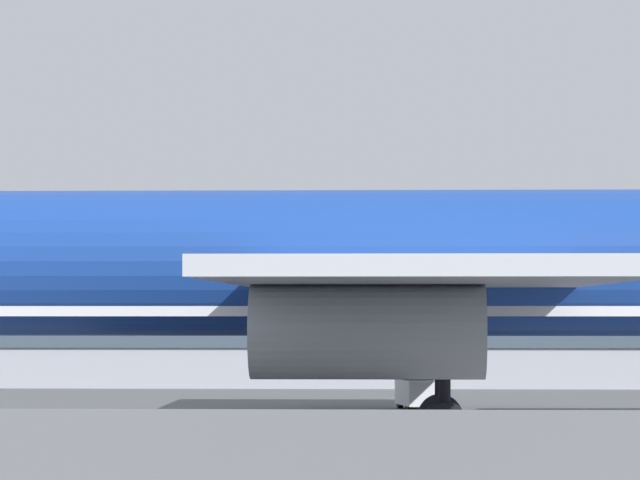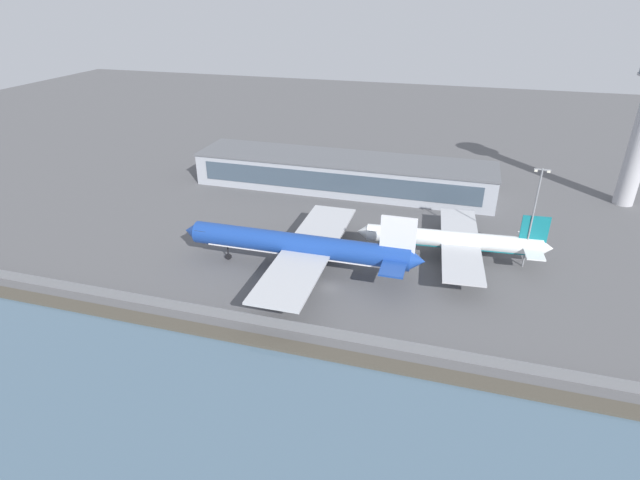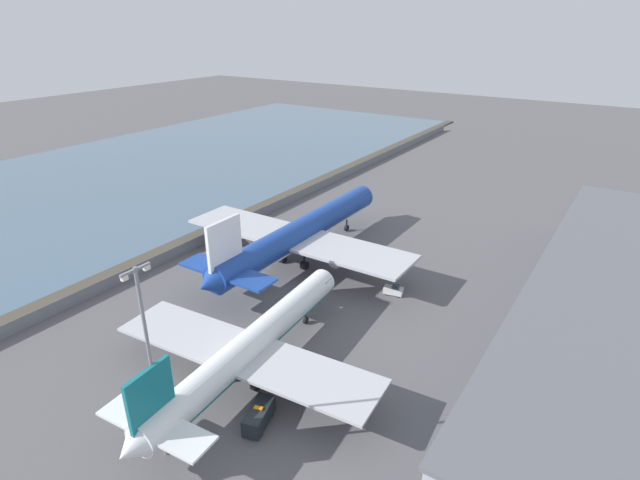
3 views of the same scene
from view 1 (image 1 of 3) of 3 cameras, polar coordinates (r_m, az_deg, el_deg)
The scene contains 4 objects.
ground_plane at distance 58.26m, azimuth 8.70°, elevation -6.49°, with size 500.00×500.00×0.00m, color #565659.
cargo_jet_blue at distance 63.01m, azimuth 1.44°, elevation -0.89°, with size 53.69×45.92×15.23m.
baggage_tug at distance 83.75m, azimuth 3.04°, elevation -4.62°, with size 2.22×3.46×1.80m.
terminal_building at distance 113.80m, azimuth 0.20°, elevation -1.92°, with size 89.55×18.76×9.71m.
Camera 1 is at (-6.19, -57.76, 4.46)m, focal length 105.00 mm.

